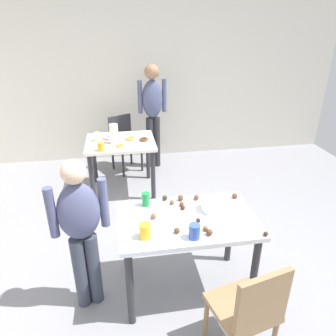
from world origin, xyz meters
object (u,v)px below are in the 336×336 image
mixing_bowl (212,205)px  dining_table_far (121,149)px  soda_can (146,199)px  chair_near_table (249,309)px  dining_table_near (187,229)px  person_adult_far (152,107)px  person_girl_near (81,226)px  chair_far_table (124,140)px  pitcher_far (114,134)px

mixing_bowl → dining_table_far: bearing=111.6°
dining_table_far → soda_can: soda_can is taller
chair_near_table → mixing_bowl: bearing=92.2°
chair_near_table → dining_table_near: bearing=110.0°
chair_near_table → person_adult_far: person_adult_far is taller
person_adult_far → mixing_bowl: person_adult_far is taller
chair_near_table → person_girl_near: 1.34m
chair_far_table → pitcher_far: 0.90m
dining_table_near → chair_far_table: size_ratio=1.29×
dining_table_near → person_adult_far: person_adult_far is taller
soda_can → pitcher_far: bearing=99.1°
chair_far_table → mixing_bowl: (0.67, -2.57, 0.30)m
chair_near_table → person_girl_near: (-1.11, 0.70, 0.29)m
person_girl_near → soda_can: size_ratio=11.00×
person_adult_far → mixing_bowl: 2.61m
mixing_bowl → soda_can: (-0.55, 0.16, 0.02)m
dining_table_far → soda_can: bearing=-83.9°
chair_near_table → chair_far_table: 3.46m
person_girl_near → pitcher_far: (0.27, 1.88, 0.09)m
mixing_bowl → soda_can: bearing=163.6°
person_adult_far → dining_table_far: bearing=-124.8°
dining_table_far → mixing_bowl: size_ratio=4.89×
dining_table_far → mixing_bowl: mixing_bowl is taller
person_girl_near → soda_can: person_girl_near is taller
chair_near_table → person_girl_near: size_ratio=0.65×
pitcher_far → mixing_bowl: bearing=-65.5°
person_girl_near → pitcher_far: bearing=81.8°
dining_table_far → soda_can: 1.69m
dining_table_near → person_girl_near: size_ratio=0.84×
dining_table_far → chair_far_table: bearing=85.5°
chair_far_table → soda_can: 2.43m
dining_table_far → person_girl_near: person_girl_near is taller
dining_table_near → person_girl_near: bearing=-178.3°
chair_far_table → person_adult_far: 0.69m
dining_table_near → mixing_bowl: mixing_bowl is taller
dining_table_near → pitcher_far: pitcher_far is taller
dining_table_near → person_adult_far: size_ratio=0.68×
soda_can → chair_near_table: bearing=-59.4°
dining_table_near → chair_near_table: 0.79m
dining_table_near → mixing_bowl: size_ratio=6.01×
dining_table_far → person_adult_far: bearing=55.2°
chair_far_table → soda_can: soda_can is taller
person_girl_near → mixing_bowl: size_ratio=7.19×
dining_table_near → chair_near_table: chair_near_table is taller
chair_far_table → soda_can: bearing=-87.1°
soda_can → dining_table_near: bearing=-38.9°
chair_far_table → person_girl_near: (-0.41, -2.69, 0.29)m
mixing_bowl → soda_can: size_ratio=1.53×
dining_table_near → soda_can: 0.44m
person_adult_far → pitcher_far: 1.04m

